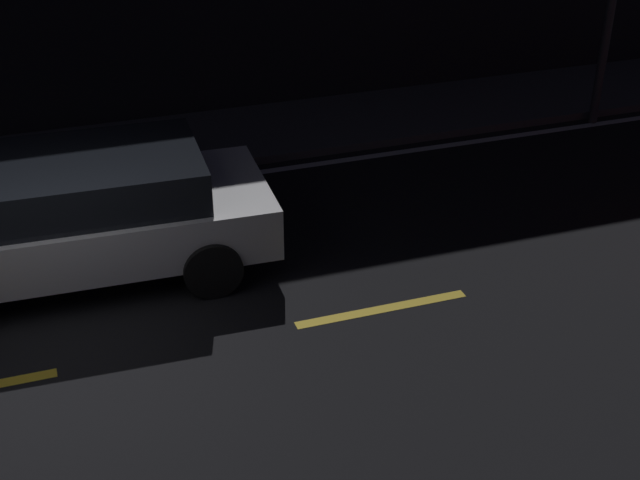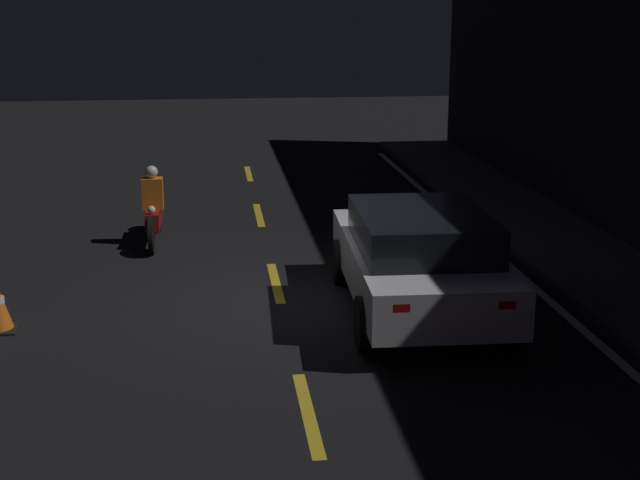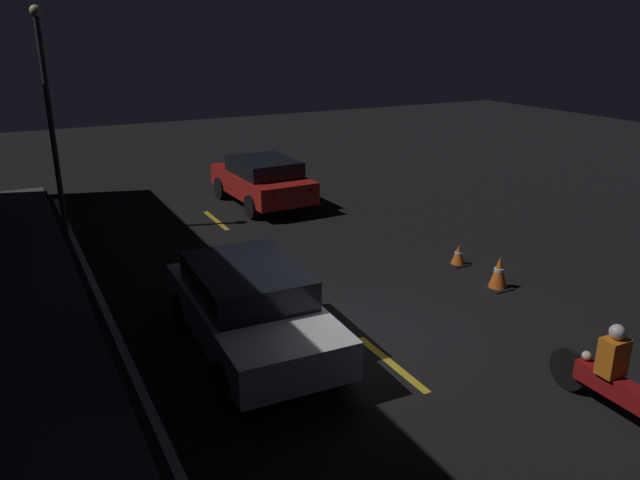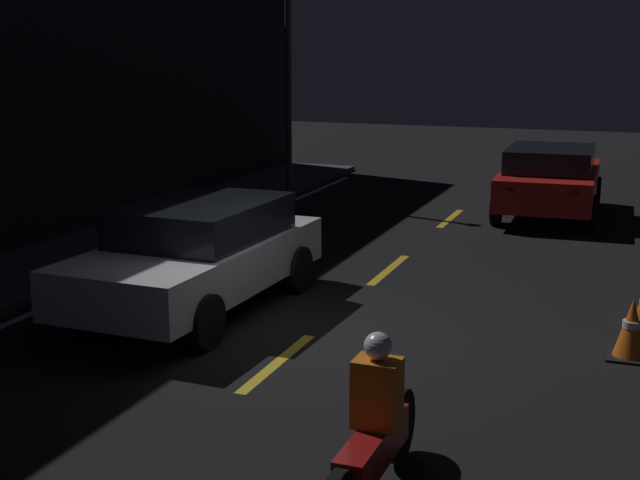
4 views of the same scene
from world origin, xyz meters
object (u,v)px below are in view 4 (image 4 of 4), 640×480
at_px(taxi_red, 550,179).
at_px(motorcycle, 373,438).
at_px(traffic_cone_near, 632,329).
at_px(street_lamp, 288,57).
at_px(sedan_white, 197,252).

xyz_separation_m(taxi_red, motorcycle, (-12.60, -0.10, -0.23)).
distance_m(traffic_cone_near, street_lamp, 11.63).
relative_size(sedan_white, motorcycle, 1.94).
distance_m(motorcycle, street_lamp, 14.05).
bearing_deg(traffic_cone_near, motorcycle, 157.03).
height_order(motorcycle, traffic_cone_near, motorcycle).
height_order(taxi_red, motorcycle, taxi_red).
height_order(sedan_white, traffic_cone_near, sedan_white).
height_order(taxi_red, street_lamp, street_lamp).
bearing_deg(traffic_cone_near, street_lamp, 43.00).
bearing_deg(sedan_white, taxi_red, 158.25).
bearing_deg(sedan_white, motorcycle, 44.05).
relative_size(sedan_white, taxi_red, 1.07).
bearing_deg(traffic_cone_near, sedan_white, 90.16).
bearing_deg(street_lamp, motorcycle, -154.71).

